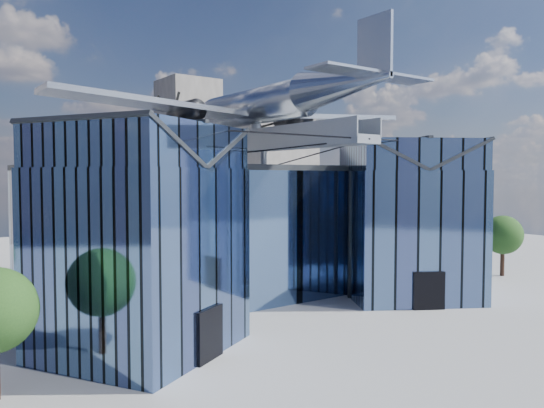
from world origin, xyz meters
TOP-DOWN VIEW (x-y plane):
  - ground_plane at (0.00, 0.00)m, footprint 120.00×120.00m
  - museum at (0.00, 5.82)m, footprint 32.88×24.50m
  - bg_towers at (1.45, 50.49)m, footprint 77.00×24.50m
  - tree_plaza_e at (24.08, -0.55)m, footprint 4.56×4.56m
  - tree_side_e at (32.58, 14.30)m, footprint 3.23×3.23m

SIDE VIEW (x-z plane):
  - ground_plane at x=0.00m, z-range 0.00..0.00m
  - tree_side_e at x=32.58m, z-range 0.85..5.67m
  - tree_plaza_e at x=24.08m, z-range 0.98..6.51m
  - museum at x=0.00m, z-range -3.26..14.34m
  - bg_towers at x=1.45m, z-range -2.99..23.01m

